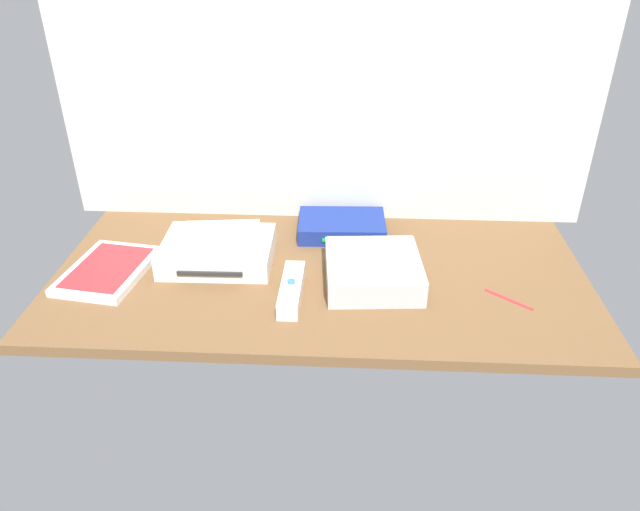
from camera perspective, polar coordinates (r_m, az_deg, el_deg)
ground_plane at (r=113.57cm, az=0.00°, el=-2.18°), size 100.00×48.00×2.00cm
back_wall at (r=123.48cm, az=0.64°, el=17.24°), size 110.00×1.20×64.00cm
game_console at (r=117.60cm, az=-9.68°, el=0.41°), size 21.25×16.76×4.40cm
mini_computer at (r=109.57cm, az=5.08°, el=-1.39°), size 18.20×18.20×5.30cm
game_case at (r=119.52cm, az=-19.53°, el=-1.33°), size 16.22×20.78×1.56cm
network_router at (r=126.29cm, az=2.08°, el=2.82°), size 18.41×12.85×3.40cm
remote_wand at (r=105.95cm, az=-2.73°, el=-3.25°), size 3.77×14.84×3.40cm
remote_classic_pad at (r=116.82cm, az=-9.34°, el=2.03°), size 15.21×9.57×2.40cm
stylus_pen at (r=110.77cm, az=17.52°, el=-3.89°), size 7.36×6.30×0.70cm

